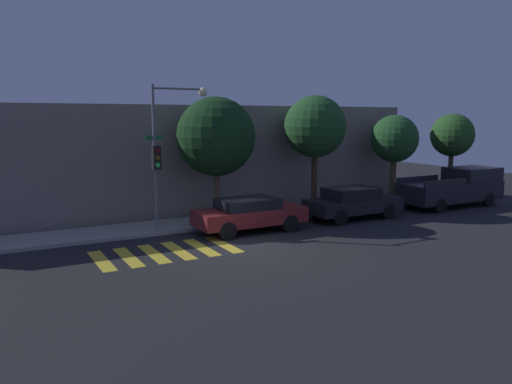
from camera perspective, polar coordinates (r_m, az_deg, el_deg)
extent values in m
plane|color=black|center=(17.71, -1.58, -6.42)|extent=(60.00, 60.00, 0.00)
cube|color=gray|center=(21.56, -6.93, -3.56)|extent=(26.00, 2.33, 0.14)
cube|color=slate|center=(25.46, -10.91, 3.87)|extent=(26.00, 6.00, 5.12)
cube|color=gold|center=(16.94, -17.25, -7.51)|extent=(0.45, 2.60, 0.00)
cube|color=gold|center=(17.12, -14.39, -7.22)|extent=(0.45, 2.60, 0.00)
cube|color=gold|center=(17.35, -11.61, -6.92)|extent=(0.45, 2.60, 0.00)
cube|color=gold|center=(17.61, -8.91, -6.61)|extent=(0.45, 2.60, 0.00)
cube|color=gold|center=(17.91, -6.29, -6.30)|extent=(0.45, 2.60, 0.00)
cube|color=gold|center=(18.25, -3.77, -5.98)|extent=(0.45, 2.60, 0.00)
cylinder|color=slate|center=(19.62, -11.50, 3.50)|extent=(0.12, 0.12, 5.81)
cube|color=black|center=(19.41, -11.33, 3.88)|extent=(0.30, 0.30, 0.90)
cylinder|color=#4C0C0C|center=(19.24, -11.20, 4.65)|extent=(0.18, 0.02, 0.18)
cylinder|color=#593D0A|center=(19.25, -11.18, 3.85)|extent=(0.18, 0.02, 0.18)
cylinder|color=#26E54C|center=(19.28, -11.16, 3.05)|extent=(0.18, 0.02, 0.18)
cube|color=#19662D|center=(19.56, -11.58, 6.08)|extent=(0.70, 0.02, 0.18)
cylinder|color=slate|center=(19.91, -8.86, 11.59)|extent=(2.06, 0.08, 0.08)
sphere|color=#F9E5B2|center=(20.28, -6.07, 11.30)|extent=(0.36, 0.36, 0.36)
cube|color=maroon|center=(20.03, -0.68, -2.74)|extent=(4.49, 1.76, 0.61)
cube|color=black|center=(19.88, -0.97, -1.32)|extent=(2.33, 1.55, 0.42)
cylinder|color=black|center=(21.44, 1.60, -2.82)|extent=(0.69, 0.22, 0.69)
cylinder|color=black|center=(20.12, 3.89, -3.59)|extent=(0.69, 0.22, 0.69)
cylinder|color=black|center=(20.19, -5.23, -3.57)|extent=(0.69, 0.22, 0.69)
cylinder|color=black|center=(18.79, -3.28, -4.47)|extent=(0.69, 0.22, 0.69)
cube|color=black|center=(22.97, 11.02, -1.43)|extent=(4.41, 1.82, 0.61)
cube|color=black|center=(22.81, 10.85, -0.11)|extent=(2.29, 1.60, 0.48)
cylinder|color=black|center=(24.51, 12.23, -1.56)|extent=(0.69, 0.22, 0.69)
cylinder|color=black|center=(23.33, 14.87, -2.17)|extent=(0.69, 0.22, 0.69)
cylinder|color=black|center=(22.82, 7.04, -2.18)|extent=(0.69, 0.22, 0.69)
cylinder|color=black|center=(21.55, 9.60, -2.88)|extent=(0.69, 0.22, 0.69)
cube|color=black|center=(27.46, 21.34, 0.12)|extent=(5.79, 2.00, 0.94)
cube|color=black|center=(28.60, 23.47, 1.94)|extent=(2.60, 1.84, 0.67)
cube|color=black|center=(26.88, 17.99, 1.43)|extent=(2.89, 0.08, 0.28)
cube|color=black|center=(25.72, 20.85, 0.98)|extent=(2.89, 0.08, 0.28)
cylinder|color=black|center=(29.47, 22.16, -0.31)|extent=(0.69, 0.22, 0.69)
cylinder|color=black|center=(28.38, 25.02, -0.81)|extent=(0.69, 0.22, 0.69)
cylinder|color=black|center=(26.80, 17.32, -0.90)|extent=(0.69, 0.22, 0.69)
cylinder|color=black|center=(25.59, 20.27, -1.48)|extent=(0.69, 0.22, 0.69)
cylinder|color=brown|center=(21.60, -4.51, -0.33)|extent=(0.25, 0.25, 2.49)
sphere|color=#143316|center=(21.36, -4.59, 6.34)|extent=(3.37, 3.37, 3.37)
cylinder|color=#42301E|center=(24.12, 6.66, 1.22)|extent=(0.29, 0.29, 3.03)
sphere|color=#1E4721|center=(23.93, 6.77, 7.44)|extent=(2.94, 2.94, 2.94)
cylinder|color=brown|center=(27.42, 15.36, 1.32)|extent=(0.32, 0.32, 2.52)
sphere|color=#1E4721|center=(27.24, 15.55, 5.89)|extent=(2.48, 2.48, 2.48)
cylinder|color=brown|center=(30.64, 21.30, 1.91)|extent=(0.27, 0.27, 2.66)
sphere|color=#234C1E|center=(30.48, 21.53, 6.08)|extent=(2.42, 2.42, 2.42)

